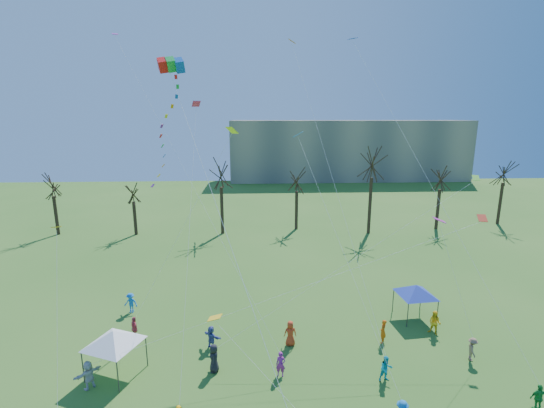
{
  "coord_description": "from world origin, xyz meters",
  "views": [
    {
      "loc": [
        -2.47,
        -15.8,
        15.79
      ],
      "look_at": [
        -1.43,
        5.0,
        11.0
      ],
      "focal_mm": 25.0,
      "sensor_mm": 36.0,
      "label": 1
    }
  ],
  "objects_px": {
    "distant_building": "(347,150)",
    "canopy_tent_blue": "(416,290)",
    "big_box_kite": "(170,134)",
    "canopy_tent_white": "(114,338)"
  },
  "relations": [
    {
      "from": "distant_building",
      "to": "canopy_tent_blue",
      "type": "xyz_separation_m",
      "value": [
        -11.67,
        -70.69,
        -5.1
      ]
    },
    {
      "from": "canopy_tent_blue",
      "to": "distant_building",
      "type": "bearing_deg",
      "value": 80.63
    },
    {
      "from": "canopy_tent_white",
      "to": "canopy_tent_blue",
      "type": "distance_m",
      "value": 22.29
    },
    {
      "from": "distant_building",
      "to": "big_box_kite",
      "type": "distance_m",
      "value": 80.35
    },
    {
      "from": "distant_building",
      "to": "big_box_kite",
      "type": "bearing_deg",
      "value": -111.6
    },
    {
      "from": "distant_building",
      "to": "canopy_tent_blue",
      "type": "height_order",
      "value": "distant_building"
    },
    {
      "from": "big_box_kite",
      "to": "canopy_tent_blue",
      "type": "distance_m",
      "value": 22.0
    },
    {
      "from": "big_box_kite",
      "to": "canopy_tent_blue",
      "type": "height_order",
      "value": "big_box_kite"
    },
    {
      "from": "distant_building",
      "to": "canopy_tent_blue",
      "type": "relative_size",
      "value": 15.93
    },
    {
      "from": "big_box_kite",
      "to": "canopy_tent_blue",
      "type": "relative_size",
      "value": 5.66
    }
  ]
}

